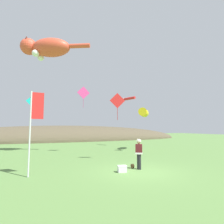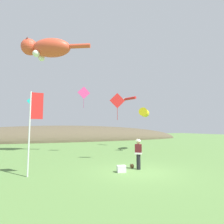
{
  "view_description": "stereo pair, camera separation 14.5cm",
  "coord_description": "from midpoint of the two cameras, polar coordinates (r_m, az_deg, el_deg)",
  "views": [
    {
      "loc": [
        -5.27,
        -8.83,
        2.44
      ],
      "look_at": [
        0.0,
        4.0,
        3.72
      ],
      "focal_mm": 28.0,
      "sensor_mm": 36.0,
      "label": 1
    },
    {
      "loc": [
        -5.14,
        -8.89,
        2.44
      ],
      "look_at": [
        0.0,
        4.0,
        3.72
      ],
      "focal_mm": 28.0,
      "sensor_mm": 36.0,
      "label": 2
    }
  ],
  "objects": [
    {
      "name": "kite_diamond_pink",
      "position": [
        18.07,
        -8.95,
        6.19
      ],
      "size": [
        1.3,
        0.04,
        2.2
      ],
      "color": "#E53F8C"
    },
    {
      "name": "festival_banner_pole",
      "position": [
        9.93,
        -24.01,
        -2.4
      ],
      "size": [
        0.66,
        0.08,
        4.36
      ],
      "color": "silver",
      "rests_on": "ground"
    },
    {
      "name": "kite_diamond_red",
      "position": [
        13.46,
        2.05,
        3.66
      ],
      "size": [
        1.16,
        0.33,
        2.09
      ],
      "color": "red"
    },
    {
      "name": "distant_hill_ridge",
      "position": [
        36.65,
        -20.05,
        -8.79
      ],
      "size": [
        59.98,
        13.11,
        5.94
      ],
      "color": "brown",
      "rests_on": "ground"
    },
    {
      "name": "picnic_cooler",
      "position": [
        10.22,
        3.49,
        -18.04
      ],
      "size": [
        0.54,
        0.4,
        0.36
      ],
      "color": "white",
      "rests_on": "ground"
    },
    {
      "name": "kite_tube_streamer",
      "position": [
        24.25,
        5.98,
        4.4
      ],
      "size": [
        1.07,
        2.02,
        0.44
      ],
      "color": "red"
    },
    {
      "name": "kite_spool",
      "position": [
        11.22,
        6.92,
        -17.12
      ],
      "size": [
        0.12,
        0.26,
        0.26
      ],
      "color": "olive",
      "rests_on": "ground"
    },
    {
      "name": "ground_plane",
      "position": [
        10.56,
        8.92,
        -18.58
      ],
      "size": [
        120.0,
        120.0,
        0.0
      ],
      "primitive_type": "plane",
      "color": "#5B8442"
    },
    {
      "name": "kite_fish_windsock",
      "position": [
        20.08,
        10.83,
        -0.28
      ],
      "size": [
        2.78,
        3.18,
        1.03
      ],
      "color": "yellow"
    },
    {
      "name": "festival_attendant",
      "position": [
        10.85,
        9.0,
        -13.09
      ],
      "size": [
        0.49,
        0.45,
        1.77
      ],
      "color": "black",
      "rests_on": "ground"
    },
    {
      "name": "kite_diamond_teal",
      "position": [
        19.88,
        -24.35,
        3.18
      ],
      "size": [
        1.1,
        0.16,
        2.01
      ],
      "color": "#19BFBF"
    },
    {
      "name": "kite_giant_cat",
      "position": [
        20.04,
        -20.26,
        18.95
      ],
      "size": [
        6.59,
        3.84,
        2.17
      ],
      "color": "#E04C33"
    }
  ]
}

